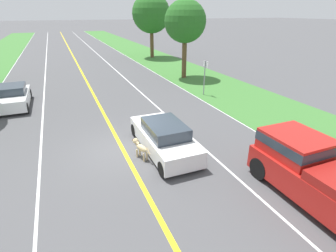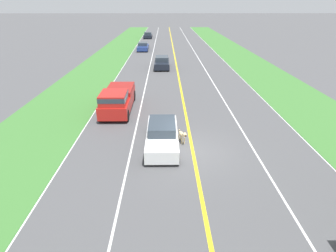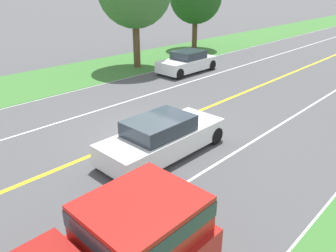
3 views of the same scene
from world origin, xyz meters
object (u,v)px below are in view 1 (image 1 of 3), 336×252
oncoming_car (13,97)px  pickup_truck (327,179)px  roadside_tree_right_near (185,22)px  ego_car (164,137)px  street_sign (205,74)px  dog (140,147)px  roadside_tree_right_far (151,14)px

oncoming_car → pickup_truck: bearing=125.2°
roadside_tree_right_near → ego_car: bearing=-119.4°
oncoming_car → street_sign: bearing=168.7°
dog → pickup_truck: bearing=-67.3°
roadside_tree_right_near → roadside_tree_right_far: size_ratio=0.86×
roadside_tree_right_far → oncoming_car: bearing=-134.3°
ego_car → dog: size_ratio=3.94×
roadside_tree_right_far → street_sign: size_ratio=3.10×
roadside_tree_right_near → street_sign: size_ratio=2.65×
dog → pickup_truck: size_ratio=0.21×
dog → oncoming_car: (-5.76, 9.63, 0.14)m
roadside_tree_right_near → street_sign: roadside_tree_right_near is taller
ego_car → pickup_truck: size_ratio=0.85×
ego_car → roadside_tree_right_far: bearing=71.7°
pickup_truck → oncoming_car: size_ratio=1.32×
roadside_tree_right_near → roadside_tree_right_far: bearing=84.6°
dog → pickup_truck: (4.63, -5.12, 0.46)m
roadside_tree_right_far → dog: bearing=-110.5°
pickup_truck → roadside_tree_right_far: 31.01m
oncoming_car → roadside_tree_right_near: size_ratio=0.61×
oncoming_car → ego_car: bearing=126.5°
ego_car → oncoming_car: oncoming_car is taller
roadside_tree_right_far → roadside_tree_right_near: bearing=-95.4°
pickup_truck → oncoming_car: 18.04m
dog → roadside_tree_right_near: (8.25, 12.76, 4.46)m
dog → roadside_tree_right_near: size_ratio=0.17×
pickup_truck → roadside_tree_right_far: roadside_tree_right_far is taller
pickup_truck → oncoming_car: pickup_truck is taller
oncoming_car → roadside_tree_right_far: bearing=-134.3°
roadside_tree_right_near → pickup_truck: bearing=-101.4°
ego_car → oncoming_car: size_ratio=1.12×
street_sign → roadside_tree_right_far: bearing=82.9°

